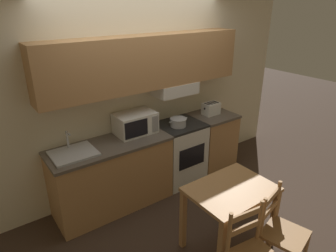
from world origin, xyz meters
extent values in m
plane|color=#3D2D23|center=(0.00, 0.00, 0.00)|extent=(16.00, 16.00, 0.00)
cube|color=beige|center=(0.00, 0.03, 1.27)|extent=(5.14, 0.05, 2.55)
cube|color=tan|center=(0.00, -0.16, 1.77)|extent=(2.74, 0.32, 0.65)
cube|color=white|center=(0.43, -0.16, 1.37)|extent=(0.60, 0.34, 0.16)
cube|color=tan|center=(-0.63, -0.28, 0.42)|extent=(1.47, 0.57, 0.85)
cube|color=brown|center=(-0.63, -0.28, 0.87)|extent=(1.49, 0.59, 0.04)
cube|color=tan|center=(1.07, -0.28, 0.42)|extent=(0.60, 0.57, 0.85)
cube|color=brown|center=(1.07, -0.28, 0.87)|extent=(0.62, 0.59, 0.04)
cube|color=white|center=(0.43, -0.28, 0.43)|extent=(0.63, 0.57, 0.86)
cube|color=black|center=(0.43, -0.28, 0.87)|extent=(0.63, 0.57, 0.03)
cube|color=black|center=(0.43, -0.57, 0.49)|extent=(0.44, 0.01, 0.30)
cylinder|color=black|center=(0.29, -0.40, 0.88)|extent=(0.09, 0.09, 0.01)
cylinder|color=black|center=(0.57, -0.40, 0.88)|extent=(0.09, 0.09, 0.01)
cylinder|color=black|center=(0.29, -0.17, 0.88)|extent=(0.09, 0.09, 0.01)
cylinder|color=black|center=(0.57, -0.17, 0.88)|extent=(0.09, 0.09, 0.01)
cylinder|color=#B7BABF|center=(0.37, -0.33, 0.94)|extent=(0.22, 0.22, 0.11)
torus|color=#B7BABF|center=(0.37, -0.33, 0.99)|extent=(0.23, 0.23, 0.01)
cylinder|color=#B7BABF|center=(0.24, -0.33, 0.98)|extent=(0.05, 0.01, 0.01)
cylinder|color=#B7BABF|center=(0.50, -0.33, 0.98)|extent=(0.05, 0.01, 0.01)
cube|color=white|center=(-0.22, -0.19, 1.02)|extent=(0.51, 0.34, 0.27)
cube|color=black|center=(-0.30, -0.36, 1.02)|extent=(0.32, 0.01, 0.21)
cube|color=gray|center=(-0.02, -0.36, 1.02)|extent=(0.09, 0.01, 0.21)
cube|color=white|center=(1.04, -0.26, 0.97)|extent=(0.25, 0.17, 0.18)
cube|color=black|center=(0.91, -0.26, 1.00)|extent=(0.01, 0.02, 0.02)
cube|color=black|center=(0.96, -0.26, 1.06)|extent=(0.03, 0.12, 0.01)
cube|color=black|center=(1.01, -0.26, 1.06)|extent=(0.03, 0.12, 0.01)
cube|color=black|center=(1.07, -0.26, 1.06)|extent=(0.03, 0.12, 0.01)
cube|color=black|center=(1.13, -0.26, 1.06)|extent=(0.03, 0.12, 0.01)
cube|color=#B7BABF|center=(-1.07, -0.28, 0.90)|extent=(0.49, 0.41, 0.02)
cube|color=#4C4F54|center=(-1.07, -0.31, 0.90)|extent=(0.41, 0.31, 0.01)
cylinder|color=#B7BABF|center=(-1.07, -0.13, 1.01)|extent=(0.02, 0.02, 0.20)
cylinder|color=#B7BABF|center=(-1.07, -0.19, 1.11)|extent=(0.02, 0.12, 0.02)
cube|color=#B27F4C|center=(0.03, -1.64, 0.73)|extent=(0.85, 0.63, 0.04)
cube|color=#B27F4C|center=(0.42, -1.92, 0.36)|extent=(0.06, 0.06, 0.71)
cube|color=#B27F4C|center=(-0.35, -1.36, 0.36)|extent=(0.06, 0.06, 0.71)
cube|color=#B27F4C|center=(0.42, -1.36, 0.36)|extent=(0.06, 0.06, 0.71)
cylinder|color=#B27F4C|center=(-0.37, -2.01, 0.67)|extent=(0.04, 0.04, 0.41)
cylinder|color=#B27F4C|center=(-0.03, -2.05, 0.67)|extent=(0.04, 0.04, 0.41)
cube|color=#B27F4C|center=(-0.20, -2.03, 0.79)|extent=(0.34, 0.07, 0.06)
cube|color=#B27F4C|center=(-0.20, -2.03, 0.65)|extent=(0.34, 0.07, 0.06)
cube|color=#B27F4C|center=(0.23, -2.17, 0.45)|extent=(0.46, 0.46, 0.03)
cylinder|color=#B27F4C|center=(0.02, -2.04, 0.67)|extent=(0.04, 0.04, 0.41)
cylinder|color=#B27F4C|center=(0.35, -1.96, 0.67)|extent=(0.04, 0.04, 0.41)
cube|color=#B27F4C|center=(0.19, -2.00, 0.79)|extent=(0.34, 0.10, 0.06)
cube|color=#B27F4C|center=(0.19, -2.00, 0.65)|extent=(0.34, 0.10, 0.06)
cylinder|color=#B27F4C|center=(0.44, -2.29, 0.21)|extent=(0.04, 0.04, 0.43)
cylinder|color=#B27F4C|center=(0.35, -1.96, 0.21)|extent=(0.04, 0.04, 0.43)
camera|label=1|loc=(-1.94, -3.30, 2.49)|focal=32.00mm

